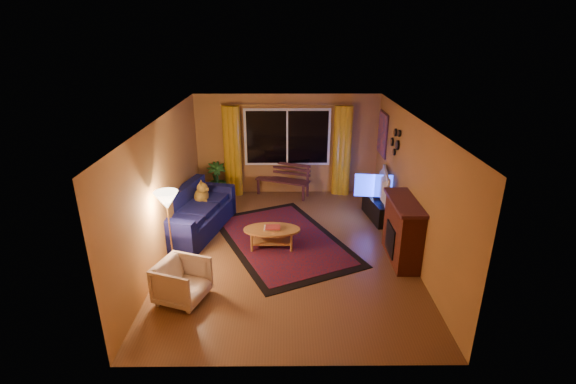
{
  "coord_description": "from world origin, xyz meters",
  "views": [
    {
      "loc": [
        -0.05,
        -7.06,
        3.94
      ],
      "look_at": [
        0.0,
        0.3,
        1.05
      ],
      "focal_mm": 26.0,
      "sensor_mm": 36.0,
      "label": 1
    }
  ],
  "objects_px": {
    "floor_lamp": "(170,232)",
    "coffee_table": "(272,238)",
    "bench": "(283,188)",
    "armchair": "(182,280)",
    "tv_console": "(378,209)",
    "sofa": "(195,212)"
  },
  "relations": [
    {
      "from": "bench",
      "to": "floor_lamp",
      "type": "bearing_deg",
      "value": -96.06
    },
    {
      "from": "bench",
      "to": "armchair",
      "type": "bearing_deg",
      "value": -87.04
    },
    {
      "from": "bench",
      "to": "armchair",
      "type": "xyz_separation_m",
      "value": [
        -1.52,
        -4.35,
        0.16
      ]
    },
    {
      "from": "armchair",
      "to": "floor_lamp",
      "type": "height_order",
      "value": "floor_lamp"
    },
    {
      "from": "floor_lamp",
      "to": "coffee_table",
      "type": "relative_size",
      "value": 1.36
    },
    {
      "from": "bench",
      "to": "tv_console",
      "type": "height_order",
      "value": "tv_console"
    },
    {
      "from": "armchair",
      "to": "coffee_table",
      "type": "xyz_separation_m",
      "value": [
        1.33,
        1.66,
        -0.16
      ]
    },
    {
      "from": "bench",
      "to": "coffee_table",
      "type": "height_order",
      "value": "bench"
    },
    {
      "from": "bench",
      "to": "floor_lamp",
      "type": "distance_m",
      "value": 4.01
    },
    {
      "from": "armchair",
      "to": "coffee_table",
      "type": "distance_m",
      "value": 2.14
    },
    {
      "from": "floor_lamp",
      "to": "tv_console",
      "type": "xyz_separation_m",
      "value": [
        4.0,
        2.1,
        -0.51
      ]
    },
    {
      "from": "floor_lamp",
      "to": "coffee_table",
      "type": "bearing_deg",
      "value": 25.54
    },
    {
      "from": "armchair",
      "to": "tv_console",
      "type": "relative_size",
      "value": 0.65
    },
    {
      "from": "bench",
      "to": "sofa",
      "type": "bearing_deg",
      "value": -109.57
    },
    {
      "from": "armchair",
      "to": "tv_console",
      "type": "distance_m",
      "value": 4.69
    },
    {
      "from": "coffee_table",
      "to": "tv_console",
      "type": "distance_m",
      "value": 2.64
    },
    {
      "from": "armchair",
      "to": "coffee_table",
      "type": "bearing_deg",
      "value": -19.07
    },
    {
      "from": "bench",
      "to": "floor_lamp",
      "type": "relative_size",
      "value": 0.92
    },
    {
      "from": "armchair",
      "to": "floor_lamp",
      "type": "distance_m",
      "value": 1.0
    },
    {
      "from": "floor_lamp",
      "to": "sofa",
      "type": "bearing_deg",
      "value": 86.23
    },
    {
      "from": "bench",
      "to": "coffee_table",
      "type": "xyz_separation_m",
      "value": [
        -0.19,
        -2.69,
        -0.01
      ]
    },
    {
      "from": "armchair",
      "to": "tv_console",
      "type": "xyz_separation_m",
      "value": [
        3.64,
        2.95,
        -0.13
      ]
    }
  ]
}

